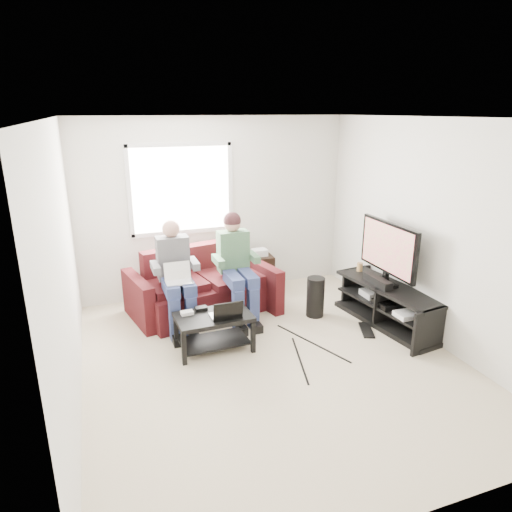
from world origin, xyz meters
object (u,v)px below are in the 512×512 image
Objects in this scene: tv at (388,250)px; end_table at (259,272)px; tv_stand at (388,307)px; sofa at (202,290)px; coffee_table at (214,324)px; subwoofer at (315,297)px.

tv is 2.06m from end_table.
tv_stand is at bearing -55.25° from end_table.
tv_stand is 2.49× the size of end_table.
sofa is 1.07m from coffee_table.
sofa is at bearing 83.70° from coffee_table.
sofa is at bearing 155.05° from subwoofer.
end_table is (-1.16, 1.67, 0.06)m from tv_stand.
subwoofer is 1.18m from end_table.
sofa is 2.52m from tv.
tv reaches higher than coffee_table.
tv is (-0.00, 0.10, 0.75)m from tv_stand.
end_table is at bearing 126.37° from tv.
tv_stand is 0.76m from tv.
sofa is 1.11m from end_table.
tv_stand is 1.50× the size of tv.
tv is 1.66× the size of end_table.
end_table reaches higher than coffee_table.
sofa is at bearing 150.97° from tv_stand.
subwoofer reaches higher than coffee_table.
end_table is at bearing 124.75° from tv_stand.
coffee_table is 2.29m from tv_stand.
end_table is (1.01, 0.46, -0.03)m from sofa.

